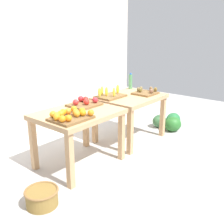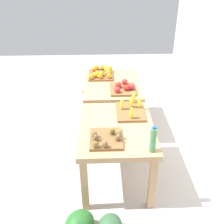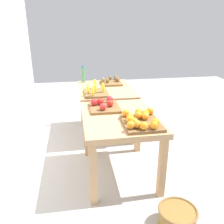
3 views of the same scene
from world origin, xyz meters
TOP-DOWN VIEW (x-y plane):
  - ground_plane at (0.00, 0.00)m, footprint 8.00×8.00m
  - display_table_left at (-0.56, 0.00)m, footprint 1.04×0.80m
  - display_table_right at (0.56, 0.00)m, footprint 1.04×0.80m
  - orange_bin at (-0.83, -0.16)m, footprint 0.47×0.38m
  - apple_bin at (-0.31, 0.14)m, footprint 0.40×0.34m
  - banana_crate at (0.28, 0.18)m, footprint 0.44×0.32m
  - kiwi_bin at (0.82, -0.12)m, footprint 0.36×0.32m
  - water_bottle at (0.99, 0.31)m, footprint 0.06×0.06m
  - wicker_basket at (-1.42, -0.35)m, footprint 0.34×0.34m

SIDE VIEW (x-z plane):
  - ground_plane at x=0.00m, z-range 0.00..0.00m
  - wicker_basket at x=-1.42m, z-range 0.01..0.18m
  - display_table_left at x=-0.56m, z-range 0.26..0.98m
  - display_table_right at x=0.56m, z-range 0.26..0.98m
  - kiwi_bin at x=0.82m, z-range 0.70..0.80m
  - apple_bin at x=-0.31m, z-range 0.70..0.81m
  - banana_crate at x=0.28m, z-range 0.68..0.85m
  - orange_bin at x=-0.83m, z-range 0.71..0.82m
  - water_bottle at x=0.99m, z-range 0.72..0.99m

